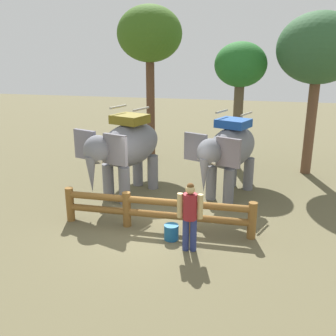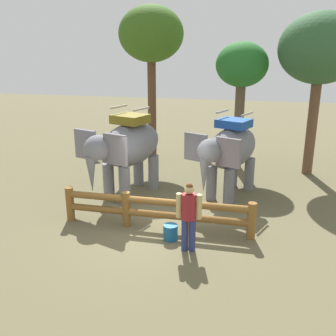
{
  "view_description": "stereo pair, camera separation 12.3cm",
  "coord_description": "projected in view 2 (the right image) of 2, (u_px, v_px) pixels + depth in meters",
  "views": [
    {
      "loc": [
        2.56,
        -9.78,
        4.97
      ],
      "look_at": [
        0.0,
        1.37,
        1.4
      ],
      "focal_mm": 40.75,
      "sensor_mm": 36.0,
      "label": 1
    },
    {
      "loc": [
        2.68,
        -9.76,
        4.97
      ],
      "look_at": [
        0.0,
        1.37,
        1.4
      ],
      "focal_mm": 40.75,
      "sensor_mm": 36.0,
      "label": 2
    }
  ],
  "objects": [
    {
      "name": "tourist_woman_in_black",
      "position": [
        189.0,
        212.0,
        9.55
      ],
      "size": [
        0.65,
        0.38,
        1.84
      ],
      "color": "navy",
      "rests_on": "ground"
    },
    {
      "name": "tree_back_center",
      "position": [
        151.0,
        36.0,
        16.53
      ],
      "size": [
        2.83,
        2.83,
        6.83
      ],
      "color": "brown",
      "rests_on": "ground"
    },
    {
      "name": "tree_far_left",
      "position": [
        242.0,
        69.0,
        15.57
      ],
      "size": [
        2.14,
        2.14,
        5.29
      ],
      "color": "brown",
      "rests_on": "ground"
    },
    {
      "name": "feed_bucket",
      "position": [
        170.0,
        232.0,
        10.37
      ],
      "size": [
        0.39,
        0.39,
        0.43
      ],
      "color": "#19598C",
      "rests_on": "ground"
    },
    {
      "name": "log_fence",
      "position": [
        156.0,
        209.0,
        10.87
      ],
      "size": [
        5.59,
        0.31,
        1.05
      ],
      "color": "brown",
      "rests_on": "ground"
    },
    {
      "name": "ground_plane",
      "position": [
        157.0,
        227.0,
        11.13
      ],
      "size": [
        60.0,
        60.0,
        0.0
      ],
      "primitive_type": "plane",
      "color": "brown"
    },
    {
      "name": "elephant_center",
      "position": [
        229.0,
        150.0,
        13.02
      ],
      "size": [
        2.56,
        3.53,
        2.97
      ],
      "color": "slate",
      "rests_on": "ground"
    },
    {
      "name": "elephant_near_left",
      "position": [
        127.0,
        147.0,
        13.06
      ],
      "size": [
        2.56,
        3.73,
        3.12
      ],
      "color": "slate",
      "rests_on": "ground"
    },
    {
      "name": "tree_far_right",
      "position": [
        320.0,
        50.0,
        14.53
      ],
      "size": [
        3.19,
        3.19,
        6.38
      ],
      "color": "brown",
      "rests_on": "ground"
    }
  ]
}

